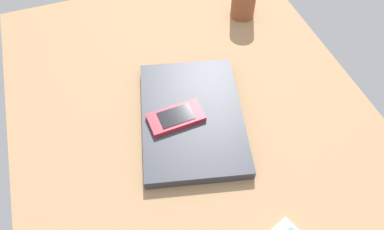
% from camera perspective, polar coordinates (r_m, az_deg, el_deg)
% --- Properties ---
extents(desk_surface, '(1.20, 0.80, 0.03)m').
position_cam_1_polar(desk_surface, '(0.80, 2.24, -5.23)').
color(desk_surface, '#9E7751').
rests_on(desk_surface, ground).
extents(laptop_closed, '(0.36, 0.28, 0.02)m').
position_cam_1_polar(laptop_closed, '(0.81, 0.00, -0.33)').
color(laptop_closed, '#33353D').
rests_on(laptop_closed, desk_surface).
extents(cell_phone_on_laptop, '(0.06, 0.12, 0.01)m').
position_cam_1_polar(cell_phone_on_laptop, '(0.79, -2.50, -0.39)').
color(cell_phone_on_laptop, red).
rests_on(cell_phone_on_laptop, laptop_closed).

